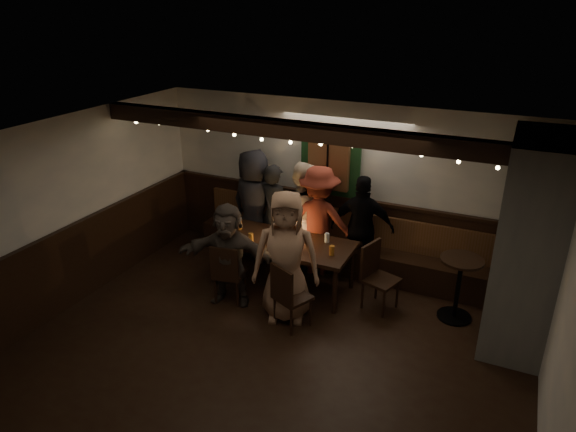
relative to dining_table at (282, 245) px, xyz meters
The scene contains 13 objects.
room 1.64m from the dining_table, ahead, with size 6.02×5.01×2.62m.
dining_table is the anchor object (origin of this frame).
chair_near_left 0.90m from the dining_table, 123.61° to the right, with size 0.47×0.47×0.89m.
chair_near_right 1.08m from the dining_table, 60.78° to the right, with size 0.54×0.54×0.91m.
chair_end 1.41m from the dining_table, ahead, with size 0.53×0.53×0.94m.
high_top 2.48m from the dining_table, ahead, with size 0.56×0.56×0.89m.
person_a 1.12m from the dining_table, 139.59° to the left, with size 0.88×0.58×1.81m, color black.
person_b 0.85m from the dining_table, 124.63° to the left, with size 0.60×0.39×1.64m, color black.
person_c 0.75m from the dining_table, 90.31° to the left, with size 0.84×0.65×1.72m, color beige.
person_d 0.72m from the dining_table, 63.09° to the left, with size 1.11×0.64×1.72m, color maroon.
person_e 1.24m from the dining_table, 39.05° to the left, with size 0.95×0.40×1.62m, color black.
person_f 0.85m from the dining_table, 124.26° to the right, with size 1.37×0.44×1.48m, color #413732.
person_g 0.84m from the dining_table, 60.71° to the right, with size 0.88×0.57×1.80m, color #A97B5F.
Camera 1 is at (2.37, -4.63, 3.98)m, focal length 32.00 mm.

